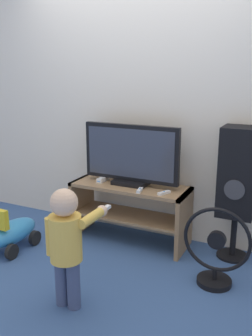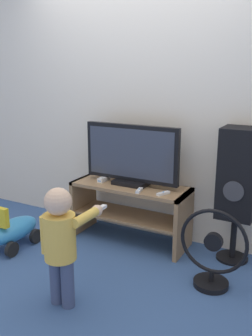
{
  "view_description": "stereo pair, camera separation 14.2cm",
  "coord_description": "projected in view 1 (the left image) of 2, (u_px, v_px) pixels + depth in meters",
  "views": [
    {
      "loc": [
        1.42,
        -2.75,
        1.58
      ],
      "look_at": [
        0.0,
        0.12,
        0.73
      ],
      "focal_mm": 40.0,
      "sensor_mm": 36.0,
      "label": 1
    },
    {
      "loc": [
        1.54,
        -2.69,
        1.58
      ],
      "look_at": [
        0.0,
        0.12,
        0.73
      ],
      "focal_mm": 40.0,
      "sensor_mm": 36.0,
      "label": 2
    }
  ],
  "objects": [
    {
      "name": "speaker_tower",
      "position": [
        238.0,
        175.0,
        3.07
      ],
      "size": [
        0.3,
        0.29,
        1.14
      ],
      "color": "black",
      "rests_on": "ground_plane"
    },
    {
      "name": "game_console",
      "position": [
        103.0,
        179.0,
        3.54
      ],
      "size": [
        0.05,
        0.17,
        0.04
      ],
      "color": "white",
      "rests_on": "tv_stand"
    },
    {
      "name": "tv_stand",
      "position": [
        130.0,
        204.0,
        3.48
      ],
      "size": [
        1.09,
        0.41,
        0.55
      ],
      "color": "#93704C",
      "rests_on": "ground_plane"
    },
    {
      "name": "remote_secondary",
      "position": [
        140.0,
        190.0,
        3.25
      ],
      "size": [
        0.06,
        0.13,
        0.03
      ],
      "color": "white",
      "rests_on": "tv_stand"
    },
    {
      "name": "floor_fan",
      "position": [
        216.0,
        251.0,
        2.77
      ],
      "size": [
        0.5,
        0.26,
        0.61
      ],
      "color": "black",
      "rests_on": "ground_plane"
    },
    {
      "name": "television",
      "position": [
        131.0,
        156.0,
        3.38
      ],
      "size": [
        0.91,
        0.2,
        0.55
      ],
      "color": "black",
      "rests_on": "tv_stand"
    },
    {
      "name": "wall_back",
      "position": [
        143.0,
        100.0,
        3.49
      ],
      "size": [
        10.0,
        0.06,
        2.6
      ],
      "color": "silver",
      "rests_on": "ground_plane"
    },
    {
      "name": "ride_on_toy",
      "position": [
        12.0,
        232.0,
        3.35
      ],
      "size": [
        0.29,
        0.55,
        0.43
      ],
      "color": "#338CD1",
      "rests_on": "ground_plane"
    },
    {
      "name": "remote_primary",
      "position": [
        164.0,
        193.0,
        3.18
      ],
      "size": [
        0.08,
        0.13,
        0.03
      ],
      "color": "white",
      "rests_on": "tv_stand"
    },
    {
      "name": "child",
      "position": [
        67.0,
        239.0,
        2.46
      ],
      "size": [
        0.32,
        0.48,
        0.84
      ],
      "color": "#3F4C72",
      "rests_on": "ground_plane"
    },
    {
      "name": "ground_plane",
      "position": [
        120.0,
        249.0,
        3.4
      ],
      "size": [
        16.0,
        16.0,
        0.0
      ],
      "primitive_type": "plane",
      "color": "#38568C"
    }
  ]
}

